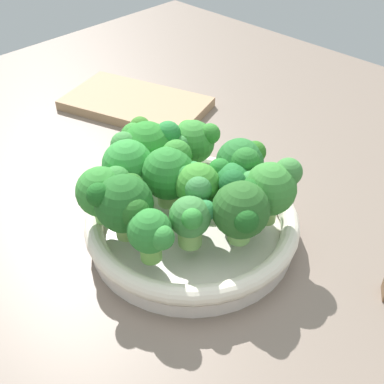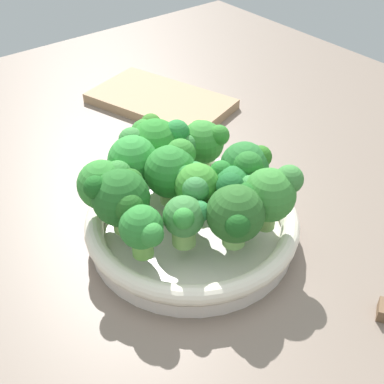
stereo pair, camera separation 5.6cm
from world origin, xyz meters
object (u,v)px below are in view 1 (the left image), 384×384
object	(u,v)px
broccoli_floret_4	(194,217)
broccoli_floret_12	(147,145)
broccoli_floret_1	(242,162)
broccoli_floret_10	(270,187)
bowl	(192,225)
broccoli_floret_9	(171,171)
broccoli_floret_11	(230,183)
broccoli_floret_2	(103,191)
broccoli_floret_5	(193,141)
broccoli_floret_3	(198,186)
broccoli_floret_8	(241,207)
broccoli_floret_6	(124,204)
cutting_board	(136,104)
broccoli_floret_0	(152,234)
broccoli_floret_7	(127,163)

from	to	relation	value
broccoli_floret_4	broccoli_floret_12	size ratio (longest dim) A/B	0.82
broccoli_floret_1	broccoli_floret_10	xyz separation A→B (cm)	(5.32, -1.63, 0.06)
bowl	broccoli_floret_9	bearing A→B (deg)	-177.28
broccoli_floret_4	broccoli_floret_11	size ratio (longest dim) A/B	0.92
broccoli_floret_2	broccoli_floret_5	size ratio (longest dim) A/B	1.04
broccoli_floret_3	broccoli_floret_9	distance (cm)	4.18
broccoli_floret_1	broccoli_floret_8	size ratio (longest dim) A/B	1.00
broccoli_floret_2	broccoli_floret_9	xyz separation A→B (cm)	(2.86, 7.45, 0.36)
bowl	broccoli_floret_4	bearing A→B (deg)	-43.29
broccoli_floret_3	broccoli_floret_10	xyz separation A→B (cm)	(5.94, 5.15, 0.21)
broccoli_floret_6	cutting_board	size ratio (longest dim) A/B	0.32
bowl	broccoli_floret_10	size ratio (longest dim) A/B	3.34
broccoli_floret_0	cutting_board	xyz separation A→B (cm)	(-31.54, 24.43, -6.76)
broccoli_floret_4	broccoli_floret_6	xyz separation A→B (cm)	(-5.94, -4.31, 0.93)
broccoli_floret_0	broccoli_floret_9	bearing A→B (deg)	124.92
broccoli_floret_8	broccoli_floret_0	bearing A→B (deg)	-115.55
broccoli_floret_7	broccoli_floret_2	bearing A→B (deg)	-66.46
bowl	cutting_board	distance (cm)	33.44
broccoli_floret_3	broccoli_floret_1	bearing A→B (deg)	84.77
bowl	broccoli_floret_11	xyz separation A→B (cm)	(2.78, 3.16, 5.90)
broccoli_floret_1	broccoli_floret_7	distance (cm)	13.47
broccoli_floret_9	broccoli_floret_11	distance (cm)	6.87
broccoli_floret_7	cutting_board	xyz separation A→B (cm)	(-20.80, 18.61, -7.22)
bowl	broccoli_floret_7	xyz separation A→B (cm)	(-8.38, -2.33, 6.01)
broccoli_floret_4	broccoli_floret_12	bearing A→B (deg)	158.56
broccoli_floret_3	broccoli_floret_12	bearing A→B (deg)	170.20
broccoli_floret_7	broccoli_floret_11	world-z (taller)	broccoli_floret_7
broccoli_floret_5	broccoli_floret_11	size ratio (longest dim) A/B	1.00
broccoli_floret_9	broccoli_floret_12	distance (cm)	6.47
broccoli_floret_1	broccoli_floret_9	size ratio (longest dim) A/B	1.00
broccoli_floret_7	cutting_board	distance (cm)	28.83
broccoli_floret_6	broccoli_floret_12	distance (cm)	11.74
broccoli_floret_8	cutting_board	distance (cm)	39.71
broccoli_floret_9	bowl	bearing A→B (deg)	2.72
broccoli_floret_6	cutting_board	world-z (taller)	broccoli_floret_6
broccoli_floret_3	cutting_board	world-z (taller)	broccoli_floret_3
broccoli_floret_5	broccoli_floret_12	xyz separation A→B (cm)	(-3.00, -4.99, 0.39)
broccoli_floret_12	cutting_board	size ratio (longest dim) A/B	0.31
broccoli_floret_2	broccoli_floret_9	size ratio (longest dim) A/B	0.92
broccoli_floret_4	cutting_board	size ratio (longest dim) A/B	0.25
cutting_board	broccoli_floret_3	bearing A→B (deg)	-28.44
broccoli_floret_10	broccoli_floret_11	distance (cm)	4.59
broccoli_floret_3	broccoli_floret_11	world-z (taller)	broccoli_floret_3
broccoli_floret_4	broccoli_floret_10	bearing A→B (deg)	68.43
bowl	broccoli_floret_10	distance (cm)	10.75
broccoli_floret_3	broccoli_floret_6	bearing A→B (deg)	-113.69
broccoli_floret_5	broccoli_floret_10	xyz separation A→B (cm)	(13.30, -1.63, 0.72)
broccoli_floret_11	cutting_board	xyz separation A→B (cm)	(-31.97, 13.12, -7.11)
cutting_board	broccoli_floret_2	bearing A→B (deg)	-45.95
broccoli_floret_2	broccoli_floret_10	world-z (taller)	broccoli_floret_10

